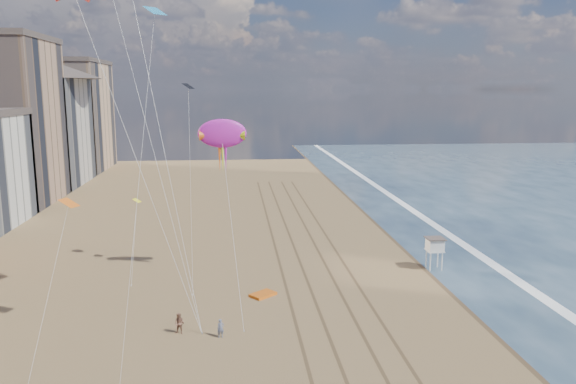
# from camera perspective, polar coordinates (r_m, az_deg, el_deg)

# --- Properties ---
(wet_sand) EXTENTS (260.00, 260.00, 0.00)m
(wet_sand) POSITION_cam_1_polar(r_m,az_deg,el_deg) (76.87, 13.88, -4.84)
(wet_sand) COLOR #42301E
(wet_sand) RESTS_ON ground
(foam) EXTENTS (260.00, 260.00, 0.00)m
(foam) POSITION_cam_1_polar(r_m,az_deg,el_deg) (78.35, 16.79, -4.69)
(foam) COLOR white
(foam) RESTS_ON ground
(tracks) EXTENTS (7.68, 120.00, 0.01)m
(tracks) POSITION_cam_1_polar(r_m,az_deg,el_deg) (63.65, 2.69, -7.73)
(tracks) COLOR brown
(tracks) RESTS_ON ground
(lifeguard_stand) EXTENTS (2.00, 2.00, 3.61)m
(lifeguard_stand) POSITION_cam_1_polar(r_m,az_deg,el_deg) (64.54, 14.69, -5.24)
(lifeguard_stand) COLOR silver
(lifeguard_stand) RESTS_ON ground
(grounded_kite) EXTENTS (2.82, 2.71, 0.27)m
(grounded_kite) POSITION_cam_1_polar(r_m,az_deg,el_deg) (55.50, -2.56, -10.36)
(grounded_kite) COLOR #D65E12
(grounded_kite) RESTS_ON ground
(show_kite) EXTENTS (4.72, 7.56, 20.12)m
(show_kite) POSITION_cam_1_polar(r_m,az_deg,el_deg) (57.99, -6.70, 5.89)
(show_kite) COLOR #B51BA5
(show_kite) RESTS_ON ground
(kite_flyer_a) EXTENTS (0.63, 0.49, 1.54)m
(kite_flyer_a) POSITION_cam_1_polar(r_m,az_deg,el_deg) (46.94, -6.86, -13.59)
(kite_flyer_a) COLOR slate
(kite_flyer_a) RESTS_ON ground
(kite_flyer_b) EXTENTS (1.04, 0.91, 1.79)m
(kite_flyer_b) POSITION_cam_1_polar(r_m,az_deg,el_deg) (48.00, -10.97, -12.99)
(kite_flyer_b) COLOR brown
(kite_flyer_b) RESTS_ON ground
(small_kites) EXTENTS (10.27, 19.83, 19.06)m
(small_kites) POSITION_cam_1_polar(r_m,az_deg,el_deg) (51.56, -14.97, 8.53)
(small_kites) COLOR teal
(small_kites) RESTS_ON ground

